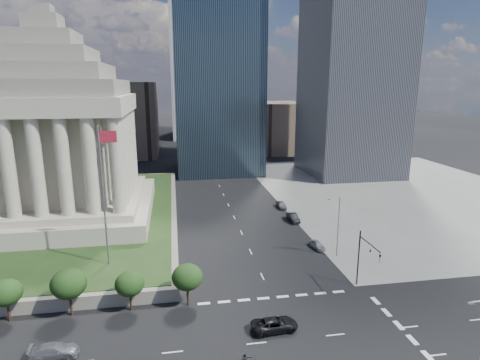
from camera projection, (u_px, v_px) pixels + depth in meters
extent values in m
plane|color=black|center=(210.00, 167.00, 135.12)|extent=(500.00, 500.00, 0.00)
cube|color=slate|center=(401.00, 192.00, 104.16)|extent=(68.00, 90.00, 0.03)
cube|color=slate|center=(9.00, 220.00, 79.72)|extent=(66.00, 70.00, 1.80)
cube|color=#213616|center=(8.00, 216.00, 79.50)|extent=(64.00, 68.00, 0.10)
cylinder|color=slate|center=(103.00, 198.00, 55.92)|extent=(0.24, 0.24, 20.00)
cube|color=maroon|center=(108.00, 137.00, 54.13)|extent=(2.40, 0.05, 1.60)
cube|color=black|center=(217.00, 75.00, 123.64)|extent=(26.00, 26.00, 60.00)
cube|color=black|center=(357.00, 3.00, 115.82)|extent=(26.00, 28.00, 100.00)
cube|color=#503F37|center=(280.00, 127.00, 166.70)|extent=(20.00, 30.00, 20.00)
cube|color=#503F37|center=(126.00, 119.00, 155.79)|extent=(24.00, 30.00, 28.00)
cylinder|color=black|center=(358.00, 258.00, 55.16)|extent=(0.18, 0.18, 8.00)
cylinder|color=black|center=(370.00, 244.00, 51.78)|extent=(0.14, 5.50, 0.14)
cube|color=black|center=(380.00, 259.00, 49.33)|extent=(0.30, 0.30, 1.10)
cube|color=slate|center=(471.00, 303.00, 33.08)|extent=(0.50, 0.22, 0.14)
cylinder|color=slate|center=(338.00, 227.00, 64.20)|extent=(0.16, 0.16, 10.00)
cylinder|color=slate|center=(334.00, 199.00, 62.93)|extent=(1.80, 0.12, 0.12)
cube|color=slate|center=(329.00, 199.00, 62.81)|extent=(0.50, 0.22, 0.14)
imported|color=black|center=(275.00, 324.00, 45.49)|extent=(5.51, 2.85, 1.48)
imported|color=slate|center=(54.00, 351.00, 41.06)|extent=(5.00, 2.30, 1.42)
imported|color=gray|center=(317.00, 245.00, 68.26)|extent=(3.96, 2.05, 1.29)
imported|color=black|center=(293.00, 218.00, 81.77)|extent=(4.76, 1.74, 1.56)
imported|color=slate|center=(281.00, 205.00, 90.48)|extent=(1.82, 4.46, 1.51)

